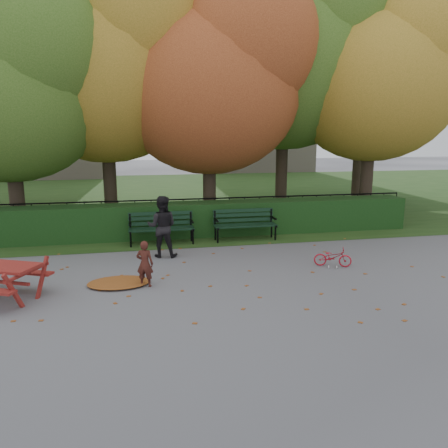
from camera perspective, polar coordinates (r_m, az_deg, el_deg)
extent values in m
plane|color=slate|center=(9.07, 1.71, -7.76)|extent=(90.00, 90.00, 0.00)
plane|color=#1C3B14|center=(22.61, -6.52, 3.93)|extent=(90.00, 90.00, 0.00)
cube|color=gray|center=(35.32, -24.26, 17.97)|extent=(10.00, 7.00, 15.00)
cube|color=gray|center=(37.79, 3.86, 16.15)|extent=(9.00, 6.00, 12.00)
cube|color=black|center=(13.22, -2.78, 0.67)|extent=(13.00, 0.90, 1.00)
cube|color=black|center=(14.07, -3.27, -0.40)|extent=(14.00, 0.04, 0.04)
cube|color=black|center=(13.91, -3.31, 3.30)|extent=(14.00, 0.04, 0.04)
cylinder|color=black|center=(13.89, -15.63, 0.78)|extent=(0.03, 0.03, 1.00)
cylinder|color=black|center=(13.99, -3.29, 1.28)|extent=(0.03, 0.03, 1.00)
cylinder|color=black|center=(14.72, 8.34, 1.69)|extent=(0.03, 0.03, 1.00)
cylinder|color=black|center=(16.25, 20.04, 2.04)|extent=(0.03, 0.03, 1.00)
cylinder|color=#30231B|center=(14.65, -25.49, 3.85)|extent=(0.44, 0.44, 2.62)
ellipsoid|color=#305517|center=(14.59, -26.48, 14.84)|extent=(5.60, 5.60, 5.04)
sphere|color=#305517|center=(13.86, -23.57, 20.58)|extent=(4.20, 4.20, 4.20)
cylinder|color=#30231B|center=(15.41, -14.70, 5.91)|extent=(0.44, 0.44, 3.15)
ellipsoid|color=olive|center=(15.46, -15.37, 18.44)|extent=(6.40, 6.40, 5.76)
sphere|color=olive|center=(14.91, -11.18, 24.53)|extent=(4.80, 4.80, 4.80)
cylinder|color=#30231B|center=(14.82, -1.92, 5.39)|extent=(0.44, 0.44, 2.80)
ellipsoid|color=maroon|center=(14.80, -2.00, 17.02)|extent=(6.00, 6.00, 5.40)
sphere|color=maroon|center=(14.48, 2.94, 22.53)|extent=(4.50, 4.50, 4.50)
cylinder|color=#30231B|center=(16.79, 7.52, 7.23)|extent=(0.44, 0.44, 3.50)
ellipsoid|color=#305517|center=(16.93, 7.88, 19.99)|extent=(6.80, 6.80, 6.12)
sphere|color=#305517|center=(16.88, 13.31, 25.12)|extent=(5.10, 5.10, 5.10)
cylinder|color=#30231B|center=(16.57, 18.12, 5.79)|extent=(0.44, 0.44, 2.97)
ellipsoid|color=olive|center=(16.58, 18.85, 16.80)|extent=(5.80, 5.80, 5.22)
sphere|color=olive|center=(16.69, 23.72, 20.96)|extent=(4.35, 4.35, 4.35)
cylinder|color=#30231B|center=(20.92, 17.04, 7.20)|extent=(0.44, 0.44, 3.15)
ellipsoid|color=#305517|center=(20.96, 17.61, 16.43)|extent=(6.00, 6.00, 5.40)
sphere|color=#305517|center=(21.01, 21.56, 19.88)|extent=(4.50, 4.50, 4.50)
cube|color=black|center=(12.04, -8.10, -0.81)|extent=(1.80, 0.12, 0.04)
cube|color=black|center=(12.22, -8.15, -0.64)|extent=(1.80, 0.12, 0.04)
cube|color=black|center=(12.39, -8.21, -0.46)|extent=(1.80, 0.12, 0.04)
cube|color=black|center=(12.46, -8.25, 0.12)|extent=(1.80, 0.05, 0.10)
cube|color=black|center=(12.43, -8.27, 0.79)|extent=(1.80, 0.05, 0.10)
cube|color=black|center=(12.40, -8.28, 1.38)|extent=(1.80, 0.05, 0.10)
cube|color=black|center=(12.20, -12.14, -0.89)|extent=(0.05, 0.55, 0.06)
cube|color=black|center=(12.42, -12.17, 0.39)|extent=(0.05, 0.05, 0.41)
cylinder|color=black|center=(12.07, -12.10, -2.00)|extent=(0.05, 0.05, 0.44)
cylinder|color=black|center=(12.42, -12.09, -1.62)|extent=(0.05, 0.05, 0.44)
cube|color=black|center=(12.18, -12.18, 0.05)|extent=(0.05, 0.45, 0.04)
cube|color=black|center=(12.30, -4.20, -0.56)|extent=(0.05, 0.55, 0.06)
cube|color=black|center=(12.51, -4.37, 0.70)|extent=(0.05, 0.05, 0.41)
cylinder|color=black|center=(12.17, -4.07, -1.66)|extent=(0.05, 0.05, 0.44)
cylinder|color=black|center=(12.51, -4.29, -1.29)|extent=(0.05, 0.05, 0.44)
cube|color=black|center=(12.28, -4.22, 0.37)|extent=(0.05, 0.45, 0.04)
cube|color=black|center=(12.41, 3.02, -0.34)|extent=(1.80, 0.12, 0.04)
cube|color=black|center=(12.58, 2.82, -0.17)|extent=(1.80, 0.12, 0.04)
cube|color=black|center=(12.75, 2.62, -0.01)|extent=(1.80, 0.12, 0.04)
cube|color=black|center=(12.82, 2.52, 0.55)|extent=(1.80, 0.05, 0.10)
cube|color=black|center=(12.79, 2.53, 1.21)|extent=(1.80, 0.05, 0.10)
cube|color=black|center=(12.77, 2.53, 1.79)|extent=(1.80, 0.05, 0.10)
cube|color=black|center=(12.40, -0.99, -0.42)|extent=(0.05, 0.55, 0.06)
cube|color=black|center=(12.62, -1.22, 0.83)|extent=(0.05, 0.05, 0.41)
cylinder|color=black|center=(12.28, -0.83, -1.51)|extent=(0.05, 0.05, 0.44)
cylinder|color=black|center=(12.62, -1.14, -1.15)|extent=(0.05, 0.05, 0.44)
cube|color=black|center=(12.38, -1.01, 0.50)|extent=(0.05, 0.45, 0.04)
cube|color=black|center=(12.82, 6.50, -0.10)|extent=(0.05, 0.55, 0.06)
cube|color=black|center=(13.03, 6.15, 1.10)|extent=(0.05, 0.05, 0.41)
cylinder|color=black|center=(12.70, 6.73, -1.15)|extent=(0.05, 0.05, 0.44)
cylinder|color=black|center=(13.03, 6.23, -0.80)|extent=(0.05, 0.05, 0.44)
cube|color=black|center=(12.80, 6.49, 0.79)|extent=(0.05, 0.45, 0.04)
cube|color=maroon|center=(9.51, -25.57, -5.57)|extent=(1.52, 0.86, 0.04)
cube|color=maroon|center=(8.43, -25.80, -7.98)|extent=(0.24, 0.43, 0.77)
cube|color=maroon|center=(9.02, -22.66, -6.47)|extent=(0.24, 0.43, 0.77)
cube|color=maroon|center=(8.65, -24.30, -5.77)|extent=(0.55, 1.09, 0.05)
ellipsoid|color=brown|center=(9.24, -13.57, -7.43)|extent=(1.46, 1.18, 0.09)
imported|color=#451C16|center=(8.90, -10.30, -5.13)|extent=(0.40, 0.33, 0.95)
imported|color=black|center=(10.93, -8.10, -0.33)|extent=(0.86, 0.73, 1.54)
imported|color=#B1101F|center=(10.44, 14.02, -4.21)|extent=(0.90, 0.60, 0.45)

